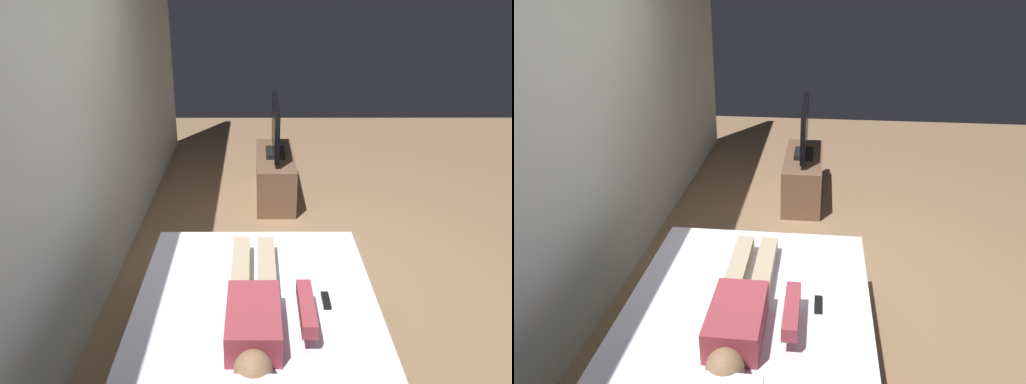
% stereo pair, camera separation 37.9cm
% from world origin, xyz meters
% --- Properties ---
extents(ground_plane, '(10.00, 10.00, 0.00)m').
position_xyz_m(ground_plane, '(0.00, 0.00, 0.00)').
color(ground_plane, '#8C6B4C').
extents(back_wall, '(6.40, 0.10, 2.80)m').
position_xyz_m(back_wall, '(0.40, 1.56, 1.40)').
color(back_wall, silver).
rests_on(back_wall, ground).
extents(bed, '(2.09, 1.49, 0.54)m').
position_xyz_m(bed, '(-1.02, 0.36, 0.26)').
color(bed, brown).
rests_on(bed, ground).
extents(person, '(1.26, 0.46, 0.18)m').
position_xyz_m(person, '(-0.99, 0.37, 0.62)').
color(person, '#993842').
rests_on(person, bed).
extents(remote, '(0.15, 0.04, 0.02)m').
position_xyz_m(remote, '(-0.84, -0.04, 0.55)').
color(remote, black).
rests_on(remote, bed).
extents(tv_stand, '(1.10, 0.40, 0.50)m').
position_xyz_m(tv_stand, '(1.75, 0.15, 0.25)').
color(tv_stand, brown).
rests_on(tv_stand, ground).
extents(tv, '(0.88, 0.20, 0.59)m').
position_xyz_m(tv, '(1.75, 0.15, 0.78)').
color(tv, black).
rests_on(tv, tv_stand).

